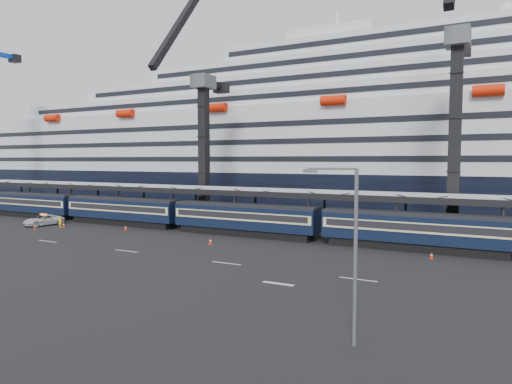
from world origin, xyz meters
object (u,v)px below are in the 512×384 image
at_px(street_lamp, 350,245).
at_px(train, 269,219).
at_px(worker, 60,222).
at_px(pickup_truck, 44,220).

bearing_deg(street_lamp, train, 123.35).
height_order(worker, street_lamp, street_lamp).
bearing_deg(train, pickup_truck, -170.32).
relative_size(pickup_truck, worker, 3.39).
bearing_deg(pickup_truck, worker, 7.61).
xyz_separation_m(train, pickup_truck, (-32.98, -5.62, -1.45)).
relative_size(train, worker, 83.84).
distance_m(train, worker, 29.68).
bearing_deg(pickup_truck, train, 23.54).
xyz_separation_m(pickup_truck, street_lamp, (50.60, -21.14, 4.36)).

